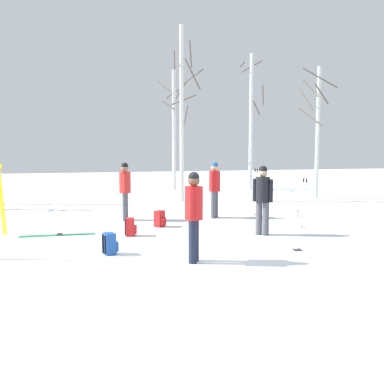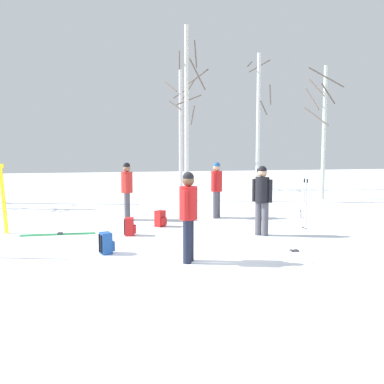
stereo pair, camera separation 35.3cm
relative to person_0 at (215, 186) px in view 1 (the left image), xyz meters
name	(u,v)px [view 1 (the left image)]	position (x,y,z in m)	size (l,w,h in m)	color
ground_plane	(191,257)	(-1.87, -4.52, -0.98)	(60.00, 60.00, 0.00)	white
person_0	(215,186)	(0.00, 0.00, 0.00)	(0.35, 0.43, 1.72)	#4C4C56
person_1	(125,187)	(-2.71, 0.20, 0.00)	(0.34, 0.52, 1.72)	#4C4C56
person_2	(194,211)	(-1.91, -4.89, 0.00)	(0.34, 0.48, 1.72)	#1E2338
person_3	(263,196)	(0.37, -2.82, 0.00)	(0.41, 0.39, 1.72)	#4C4C56
ski_pair_planted_0	(2,200)	(-5.88, -1.20, -0.11)	(0.21, 0.17, 1.76)	yellow
ski_pair_lying_0	(298,251)	(0.40, -4.63, -0.97)	(0.17, 1.74, 0.05)	white
ski_pair_lying_1	(58,235)	(-4.55, -1.66, -0.97)	(1.81, 0.21, 0.05)	green
ski_poles_0	(256,191)	(1.29, -0.17, -0.18)	(0.07, 0.28, 1.51)	#B2B2BC
ski_poles_1	(304,203)	(1.69, -2.50, -0.25)	(0.07, 0.25, 1.36)	#B2B2BC
backpack_0	(130,227)	(-2.81, -2.13, -0.77)	(0.31, 0.29, 0.44)	red
backpack_1	(110,244)	(-3.41, -3.90, -0.77)	(0.33, 0.31, 0.44)	#1E4C99
backpack_2	(160,219)	(-1.90, -1.09, -0.77)	(0.34, 0.35, 0.44)	red
water_bottle_0	(298,214)	(2.53, -0.54, -0.87)	(0.07, 0.07, 0.23)	silver
birch_tree_3	(182,111)	(-0.01, 4.42, 2.64)	(1.25, 1.66, 6.93)	silver
birch_tree_4	(174,127)	(0.65, 9.18, 2.21)	(1.51, 1.50, 6.03)	silver
birch_tree_5	(251,119)	(4.64, 8.71, 2.64)	(1.53, 1.57, 6.94)	silver
birch_tree_6	(317,128)	(5.64, 3.83, 1.96)	(1.26, 1.55, 5.49)	silver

